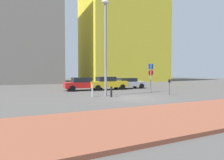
# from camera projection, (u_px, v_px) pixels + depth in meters

# --- Properties ---
(ground_plane) EXTENTS (120.00, 120.00, 0.00)m
(ground_plane) POSITION_uv_depth(u_px,v_px,m) (133.00, 98.00, 14.31)
(ground_plane) COLOR #4C4947
(sidewalk_brick) EXTENTS (40.00, 4.46, 0.14)m
(sidewalk_brick) POSITION_uv_depth(u_px,v_px,m) (201.00, 112.00, 8.59)
(sidewalk_brick) COLOR brown
(sidewalk_brick) RESTS_ON ground
(parked_car_red) EXTENTS (4.50, 2.07, 1.46)m
(parked_car_red) POSITION_uv_depth(u_px,v_px,m) (84.00, 84.00, 20.32)
(parked_car_red) COLOR red
(parked_car_red) RESTS_ON ground
(parked_car_yellow) EXTENTS (4.48, 1.96, 1.53)m
(parked_car_yellow) POSITION_uv_depth(u_px,v_px,m) (107.00, 83.00, 21.18)
(parked_car_yellow) COLOR gold
(parked_car_yellow) RESTS_ON ground
(parked_car_silver) EXTENTS (4.18, 1.88, 1.33)m
(parked_car_silver) POSITION_uv_depth(u_px,v_px,m) (128.00, 83.00, 22.88)
(parked_car_silver) COLOR #B7BABF
(parked_car_silver) RESTS_ON ground
(parking_sign_post) EXTENTS (0.60, 0.10, 2.92)m
(parking_sign_post) POSITION_uv_depth(u_px,v_px,m) (151.00, 74.00, 18.34)
(parking_sign_post) COLOR gray
(parking_sign_post) RESTS_ON ground
(parking_meter) EXTENTS (0.18, 0.14, 1.39)m
(parking_meter) POSITION_uv_depth(u_px,v_px,m) (169.00, 85.00, 16.20)
(parking_meter) COLOR #4C4C51
(parking_meter) RESTS_ON ground
(street_lamp) EXTENTS (0.70, 0.36, 8.04)m
(street_lamp) POSITION_uv_depth(u_px,v_px,m) (106.00, 41.00, 15.22)
(street_lamp) COLOR gray
(street_lamp) RESTS_ON ground
(traffic_bollard_near) EXTENTS (0.16, 0.16, 0.86)m
(traffic_bollard_near) POSITION_uv_depth(u_px,v_px,m) (111.00, 92.00, 14.65)
(traffic_bollard_near) COLOR black
(traffic_bollard_near) RESTS_ON ground
(traffic_bollard_mid) EXTENTS (0.13, 0.13, 1.01)m
(traffic_bollard_mid) POSITION_uv_depth(u_px,v_px,m) (92.00, 91.00, 14.78)
(traffic_bollard_mid) COLOR #B7B7BC
(traffic_bollard_mid) RESTS_ON ground
(building_colorful_midrise) EXTENTS (18.90, 14.31, 29.38)m
(building_colorful_midrise) POSITION_uv_depth(u_px,v_px,m) (122.00, 22.00, 44.96)
(building_colorful_midrise) COLOR gold
(building_colorful_midrise) RESTS_ON ground
(building_under_construction) EXTENTS (15.93, 13.04, 23.79)m
(building_under_construction) POSITION_uv_depth(u_px,v_px,m) (18.00, 23.00, 35.45)
(building_under_construction) COLOR gray
(building_under_construction) RESTS_ON ground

